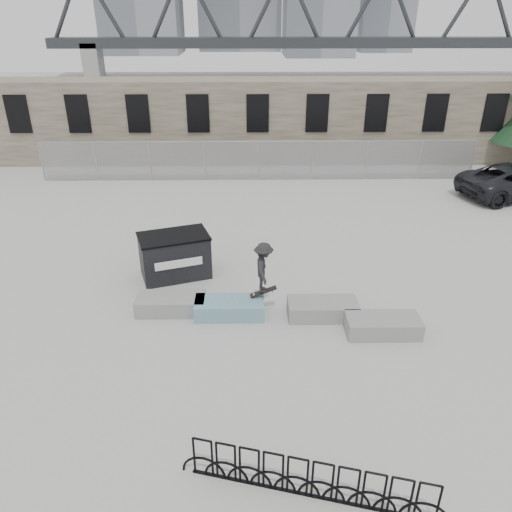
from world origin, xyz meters
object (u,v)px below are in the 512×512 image
at_px(planter_center_right, 323,308).
at_px(bike_rack, 310,479).
at_px(planter_offset, 383,325).
at_px(dumpster, 175,255).
at_px(planter_far_left, 171,303).
at_px(planter_center_left, 230,307).
at_px(skateboarder, 264,268).

xyz_separation_m(planter_center_right, bike_rack, (-1.04, -5.92, 0.17)).
relative_size(planter_offset, dumpster, 0.79).
height_order(dumpster, bike_rack, dumpster).
relative_size(planter_far_left, planter_center_left, 1.00).
height_order(planter_offset, skateboarder, skateboarder).
bearing_deg(planter_center_right, planter_center_left, 177.80).
xyz_separation_m(planter_far_left, skateboarder, (2.71, -0.01, 1.16)).
distance_m(planter_center_right, dumpster, 5.23).
relative_size(dumpster, bike_rack, 0.53).
height_order(planter_center_left, planter_offset, same).
distance_m(planter_center_right, bike_rack, 6.02).
distance_m(planter_offset, dumpster, 6.98).
xyz_separation_m(planter_far_left, planter_center_right, (4.41, -0.34, 0.00)).
distance_m(planter_center_left, bike_rack, 6.25).
distance_m(dumpster, bike_rack, 9.16).
distance_m(planter_offset, skateboarder, 3.64).
bearing_deg(skateboarder, planter_center_right, -100.54).
distance_m(planter_far_left, planter_center_right, 4.42).
height_order(dumpster, skateboarder, skateboarder).
height_order(planter_far_left, planter_offset, same).
height_order(planter_center_right, skateboarder, skateboarder).
xyz_separation_m(planter_far_left, planter_center_left, (1.72, -0.24, 0.00)).
xyz_separation_m(planter_center_left, planter_offset, (4.22, -0.96, 0.00)).
relative_size(planter_center_right, planter_offset, 1.00).
bearing_deg(bike_rack, skateboarder, 96.01).
relative_size(planter_center_left, planter_offset, 1.00).
distance_m(planter_center_left, skateboarder, 1.54).
bearing_deg(planter_center_right, dumpster, 150.87).
bearing_deg(planter_center_right, planter_far_left, 175.56).
bearing_deg(bike_rack, planter_offset, 63.05).
xyz_separation_m(planter_far_left, dumpster, (-0.14, 2.19, 0.47)).
xyz_separation_m(planter_offset, dumpster, (-6.08, 3.39, 0.47)).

